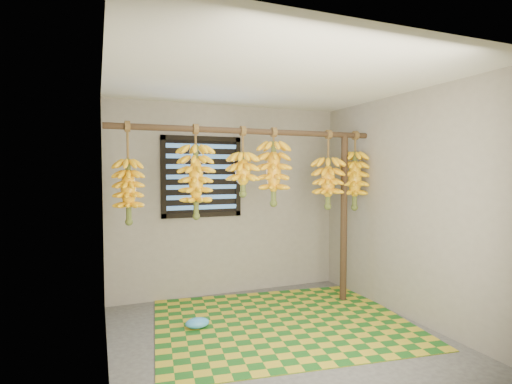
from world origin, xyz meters
name	(u,v)px	position (x,y,z in m)	size (l,w,h in m)	color
floor	(278,338)	(0.00, 0.00, -0.01)	(3.00, 3.00, 0.01)	#434343
ceiling	(278,80)	(0.00, 0.00, 2.40)	(3.00, 3.00, 0.01)	silver
wall_back	(228,200)	(0.00, 1.50, 1.20)	(3.00, 0.01, 2.40)	gray
wall_left	(105,218)	(-1.50, 0.00, 1.20)	(0.01, 3.00, 2.40)	gray
wall_right	(406,206)	(1.50, 0.00, 1.20)	(0.01, 3.00, 2.40)	gray
window	(202,177)	(-0.35, 1.48, 1.50)	(1.00, 0.04, 1.00)	black
hanging_pole	(251,131)	(0.00, 0.70, 2.00)	(0.06, 0.06, 3.00)	#3E2C1E
support_post	(344,218)	(1.20, 0.70, 1.00)	(0.08, 0.08, 2.00)	#3E2C1E
woven_mat	(282,322)	(0.20, 0.32, 0.01)	(2.56, 2.05, 0.01)	#1A5819
plastic_bag	(197,323)	(-0.65, 0.49, 0.06)	(0.24, 0.18, 0.10)	#3D9BE3
banana_bunch_a	(128,191)	(-1.27, 0.70, 1.38)	(0.28, 0.28, 0.99)	brown
banana_bunch_b	(196,181)	(-0.61, 0.70, 1.46)	(0.37, 0.37, 0.97)	brown
banana_bunch_c	(243,174)	(-0.09, 0.70, 1.54)	(0.32, 0.32, 0.75)	brown
banana_bunch_d	(274,173)	(0.27, 0.70, 1.54)	(0.36, 0.36, 0.86)	brown
banana_bunch_e	(328,183)	(0.97, 0.70, 1.43)	(0.35, 0.35, 0.92)	brown
banana_bunch_f	(355,180)	(1.35, 0.70, 1.46)	(0.31, 0.31, 0.94)	brown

